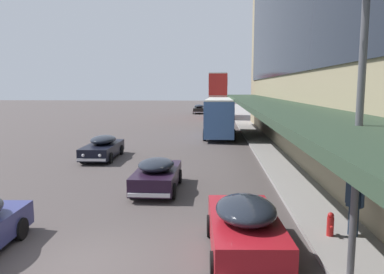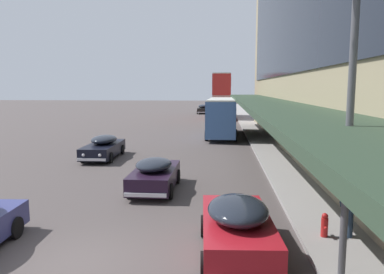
% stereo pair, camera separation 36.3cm
% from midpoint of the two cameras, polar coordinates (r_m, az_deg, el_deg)
% --- Properties ---
extents(ground, '(240.00, 240.00, 0.00)m').
position_cam_midpoint_polar(ground, '(10.34, -16.66, -18.10)').
color(ground, '#4F4645').
extents(transit_bus_kerbside_front, '(2.82, 9.84, 6.39)m').
position_cam_midpoint_polar(transit_bus_kerbside_front, '(54.65, 4.76, 6.48)').
color(transit_bus_kerbside_front, '#B32421').
rests_on(transit_bus_kerbside_front, ground).
extents(transit_bus_kerbside_rear, '(2.87, 10.08, 3.44)m').
position_cam_midpoint_polar(transit_bus_kerbside_rear, '(34.16, 4.90, 3.39)').
color(transit_bus_kerbside_rear, '#3D629D').
rests_on(transit_bus_kerbside_rear, ground).
extents(sedan_trailing_mid, '(1.88, 4.26, 1.43)m').
position_cam_midpoint_polar(sedan_trailing_mid, '(16.29, -5.06, -5.65)').
color(sedan_trailing_mid, black).
rests_on(sedan_trailing_mid, ground).
extents(sedan_oncoming_rear, '(1.99, 4.76, 1.59)m').
position_cam_midpoint_polar(sedan_oncoming_rear, '(64.30, 1.87, 4.29)').
color(sedan_oncoming_rear, black).
rests_on(sedan_oncoming_rear, ground).
extents(sedan_second_near, '(1.95, 4.88, 1.44)m').
position_cam_midpoint_polar(sedan_second_near, '(24.16, -12.91, -1.47)').
color(sedan_second_near, black).
rests_on(sedan_second_near, ground).
extents(sedan_lead_near, '(2.06, 4.34, 1.62)m').
position_cam_midpoint_polar(sedan_lead_near, '(10.18, 7.92, -13.42)').
color(sedan_lead_near, '#AC1722').
rests_on(sedan_lead_near, ground).
extents(pedestrian_at_kerb, '(0.42, 0.54, 1.86)m').
position_cam_midpoint_polar(pedestrian_at_kerb, '(11.80, 23.63, -9.06)').
color(pedestrian_at_kerb, '#202E40').
rests_on(pedestrian_at_kerb, sidewalk_kerb).
extents(street_lamp, '(1.50, 0.28, 6.57)m').
position_cam_midpoint_polar(street_lamp, '(8.71, 22.98, 4.14)').
color(street_lamp, '#4C4C51').
rests_on(street_lamp, sidewalk_kerb).
extents(fire_hydrant, '(0.20, 0.40, 0.70)m').
position_cam_midpoint_polar(fire_hydrant, '(11.76, 20.40, -12.47)').
color(fire_hydrant, red).
rests_on(fire_hydrant, sidewalk_kerb).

